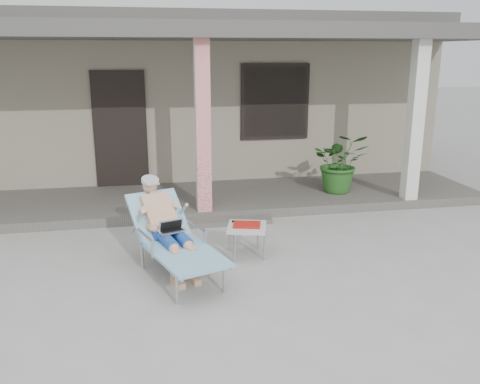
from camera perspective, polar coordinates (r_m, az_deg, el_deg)
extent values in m
plane|color=#9E9E99|center=(6.12, -1.52, -9.31)|extent=(60.00, 60.00, 0.00)
cube|color=gray|center=(12.07, -6.67, 10.29)|extent=(10.00, 5.00, 3.00)
cube|color=#474442|center=(12.04, -6.93, 18.13)|extent=(10.40, 5.40, 0.30)
cube|color=black|center=(9.57, -13.28, 6.84)|extent=(0.95, 0.06, 2.10)
cube|color=black|center=(9.82, 3.95, 10.07)|extent=(1.20, 0.06, 1.30)
cube|color=black|center=(9.82, 3.96, 10.07)|extent=(1.32, 0.05, 1.42)
cube|color=#605B56|center=(8.89, -4.66, -0.86)|extent=(10.00, 2.00, 0.15)
cube|color=red|center=(7.77, -4.19, 7.20)|extent=(0.22, 0.22, 2.61)
cube|color=silver|center=(8.88, 19.06, 7.44)|extent=(0.22, 0.22, 2.61)
cube|color=#474442|center=(8.54, -5.09, 17.51)|extent=(10.00, 2.30, 0.24)
cube|color=#605B56|center=(7.81, -3.73, -3.45)|extent=(2.00, 0.30, 0.07)
cylinder|color=#B7B7BC|center=(5.43, -7.09, -10.86)|extent=(0.04, 0.04, 0.34)
cylinder|color=#B7B7BC|center=(5.64, -1.78, -9.67)|extent=(0.04, 0.04, 0.34)
cylinder|color=#B7B7BC|center=(6.35, -10.92, -7.02)|extent=(0.04, 0.04, 0.34)
cylinder|color=#B7B7BC|center=(6.53, -6.26, -6.16)|extent=(0.04, 0.04, 0.34)
cube|color=#B7B7BC|center=(5.79, -6.16, -7.11)|extent=(0.90, 1.23, 0.03)
cube|color=#92BCE2|center=(5.78, -6.17, -6.91)|extent=(0.99, 1.29, 0.04)
cube|color=#B7B7BC|center=(6.42, -9.15, -2.90)|extent=(0.71, 0.68, 0.45)
cube|color=#92BCE2|center=(6.41, -9.17, -2.64)|extent=(0.81, 0.77, 0.51)
cylinder|color=#ABABAE|center=(6.54, -10.14, 1.33)|extent=(0.28, 0.28, 0.12)
cube|color=silver|center=(6.07, -7.73, -4.30)|extent=(0.35, 0.30, 0.21)
cube|color=beige|center=(6.54, 0.78, -3.97)|extent=(0.60, 0.60, 0.04)
cylinder|color=#B7B7BC|center=(6.40, -0.60, -6.38)|extent=(0.04, 0.04, 0.37)
cylinder|color=#B7B7BC|center=(6.47, 2.82, -6.13)|extent=(0.04, 0.04, 0.37)
cylinder|color=#B7B7BC|center=(6.75, -1.19, -5.17)|extent=(0.04, 0.04, 0.37)
cylinder|color=#B7B7BC|center=(6.83, 2.05, -4.95)|extent=(0.04, 0.04, 0.37)
cube|color=#AB1912|center=(6.53, 0.78, -3.69)|extent=(0.40, 0.33, 0.03)
cube|color=black|center=(6.64, 0.56, -3.38)|extent=(0.33, 0.11, 0.03)
imported|color=#26591E|center=(9.16, 11.19, 3.29)|extent=(1.13, 1.04, 1.06)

